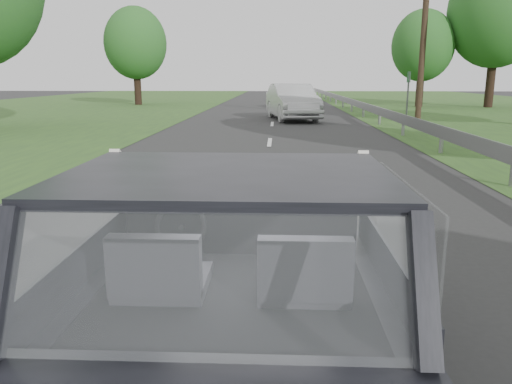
# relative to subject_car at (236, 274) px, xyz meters

# --- Properties ---
(ground) EXTENTS (140.00, 140.00, 0.00)m
(ground) POSITION_rel_subject_car_xyz_m (0.00, 0.00, -0.72)
(ground) COLOR #303030
(ground) RESTS_ON ground
(subject_car) EXTENTS (1.80, 4.00, 1.45)m
(subject_car) POSITION_rel_subject_car_xyz_m (0.00, 0.00, 0.00)
(subject_car) COLOR black
(subject_car) RESTS_ON ground
(dashboard) EXTENTS (1.58, 0.45, 0.30)m
(dashboard) POSITION_rel_subject_car_xyz_m (0.00, 0.62, 0.12)
(dashboard) COLOR black
(dashboard) RESTS_ON subject_car
(driver_seat) EXTENTS (0.50, 0.72, 0.42)m
(driver_seat) POSITION_rel_subject_car_xyz_m (-0.40, -0.29, 0.16)
(driver_seat) COLOR black
(driver_seat) RESTS_ON subject_car
(passenger_seat) EXTENTS (0.50, 0.72, 0.42)m
(passenger_seat) POSITION_rel_subject_car_xyz_m (0.40, -0.29, 0.16)
(passenger_seat) COLOR black
(passenger_seat) RESTS_ON subject_car
(steering_wheel) EXTENTS (0.36, 0.36, 0.04)m
(steering_wheel) POSITION_rel_subject_car_xyz_m (-0.40, 0.33, 0.20)
(steering_wheel) COLOR black
(steering_wheel) RESTS_ON dashboard
(cat) EXTENTS (0.60, 0.20, 0.27)m
(cat) POSITION_rel_subject_car_xyz_m (0.18, 0.63, 0.36)
(cat) COLOR gray
(cat) RESTS_ON dashboard
(guardrail) EXTENTS (0.05, 90.00, 0.32)m
(guardrail) POSITION_rel_subject_car_xyz_m (4.30, 10.00, -0.15)
(guardrail) COLOR gray
(guardrail) RESTS_ON ground
(other_car) EXTENTS (2.78, 5.22, 1.63)m
(other_car) POSITION_rel_subject_car_xyz_m (0.89, 20.34, 0.09)
(other_car) COLOR #B8B8B9
(other_car) RESTS_ON ground
(highway_sign) EXTENTS (0.42, 0.84, 2.19)m
(highway_sign) POSITION_rel_subject_car_xyz_m (6.64, 22.54, 0.37)
(highway_sign) COLOR #154A22
(highway_sign) RESTS_ON ground
(utility_pole) EXTENTS (0.27, 0.27, 7.58)m
(utility_pole) POSITION_rel_subject_car_xyz_m (6.21, 18.88, 3.06)
(utility_pole) COLOR #412E24
(utility_pole) RESTS_ON ground
(tree_2) EXTENTS (5.28, 5.28, 6.03)m
(tree_2) POSITION_rel_subject_car_xyz_m (9.59, 31.22, 2.29)
(tree_2) COLOR #2A5E28
(tree_2) RESTS_ON ground
(tree_3) EXTENTS (6.62, 6.62, 9.10)m
(tree_3) POSITION_rel_subject_car_xyz_m (13.88, 30.62, 3.83)
(tree_3) COLOR #2A5E28
(tree_3) RESTS_ON ground
(tree_6) EXTENTS (5.70, 5.70, 6.50)m
(tree_6) POSITION_rel_subject_car_xyz_m (-9.72, 32.75, 2.53)
(tree_6) COLOR #2A5E28
(tree_6) RESTS_ON ground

